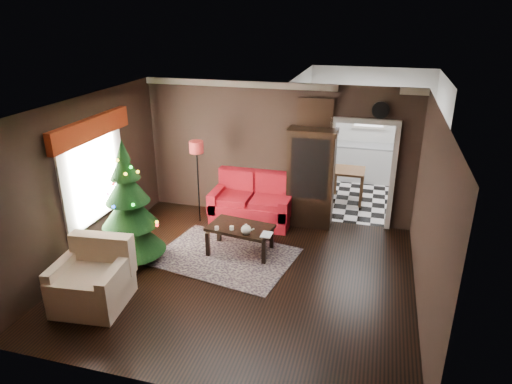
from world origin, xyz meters
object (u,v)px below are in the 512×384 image
(loveseat, at_px, (252,199))
(armchair, at_px, (91,277))
(coffee_table, at_px, (240,239))
(wall_clock, at_px, (381,110))
(floor_lamp, at_px, (198,184))
(kitchen_table, at_px, (348,185))
(curio_cabinet, at_px, (311,180))
(teapot, at_px, (246,229))
(christmas_tree, at_px, (129,206))

(loveseat, xyz_separation_m, armchair, (-1.50, -3.36, -0.04))
(coffee_table, height_order, wall_clock, wall_clock)
(loveseat, height_order, floor_lamp, floor_lamp)
(wall_clock, relative_size, kitchen_table, 0.43)
(curio_cabinet, relative_size, floor_lamp, 1.07)
(curio_cabinet, xyz_separation_m, wall_clock, (1.20, 0.18, 1.43))
(coffee_table, xyz_separation_m, teapot, (0.19, -0.27, 0.34))
(armchair, height_order, coffee_table, armchair)
(curio_cabinet, distance_m, christmas_tree, 3.54)
(loveseat, relative_size, curio_cabinet, 0.89)
(floor_lamp, xyz_separation_m, armchair, (-0.45, -3.10, -0.37))
(floor_lamp, height_order, teapot, floor_lamp)
(curio_cabinet, xyz_separation_m, christmas_tree, (-2.71, -2.28, 0.10))
(curio_cabinet, distance_m, floor_lamp, 2.26)
(wall_clock, bearing_deg, coffee_table, -142.72)
(kitchen_table, bearing_deg, coffee_table, -119.49)
(armchair, bearing_deg, loveseat, 60.10)
(teapot, relative_size, kitchen_table, 0.26)
(loveseat, distance_m, armchair, 3.68)
(loveseat, relative_size, kitchen_table, 2.27)
(kitchen_table, bearing_deg, teapot, -114.64)
(loveseat, relative_size, armchair, 1.65)
(armchair, relative_size, wall_clock, 3.23)
(armchair, height_order, teapot, armchair)
(loveseat, distance_m, christmas_tree, 2.64)
(armchair, bearing_deg, coffee_table, 45.85)
(wall_clock, bearing_deg, loveseat, -170.34)
(curio_cabinet, bearing_deg, loveseat, -169.17)
(kitchen_table, bearing_deg, floor_lamp, -146.25)
(christmas_tree, bearing_deg, kitchen_table, 47.87)
(coffee_table, distance_m, teapot, 0.48)
(floor_lamp, relative_size, coffee_table, 1.59)
(loveseat, bearing_deg, teapot, -77.86)
(curio_cabinet, relative_size, armchair, 1.84)
(floor_lamp, height_order, kitchen_table, floor_lamp)
(coffee_table, bearing_deg, teapot, -54.57)
(teapot, bearing_deg, coffee_table, 125.43)
(floor_lamp, distance_m, kitchen_table, 3.46)
(coffee_table, bearing_deg, wall_clock, 37.28)
(floor_lamp, bearing_deg, teapot, -42.95)
(wall_clock, bearing_deg, christmas_tree, -147.78)
(floor_lamp, xyz_separation_m, christmas_tree, (-0.51, -1.81, 0.22))
(christmas_tree, relative_size, armchair, 2.08)
(loveseat, relative_size, coffee_table, 1.53)
(floor_lamp, bearing_deg, curio_cabinet, 12.22)
(floor_lamp, bearing_deg, coffee_table, -40.54)
(floor_lamp, xyz_separation_m, coffee_table, (1.20, -1.02, -0.57))
(curio_cabinet, distance_m, coffee_table, 1.93)
(christmas_tree, relative_size, kitchen_table, 2.86)
(kitchen_table, bearing_deg, loveseat, -137.49)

